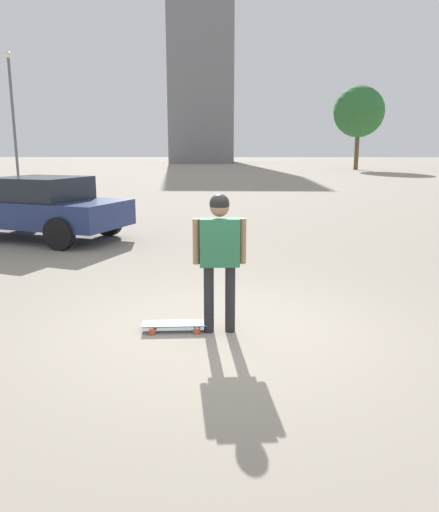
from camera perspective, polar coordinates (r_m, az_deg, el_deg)
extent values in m
plane|color=gray|center=(6.02, 0.00, -8.61)|extent=(220.00, 220.00, 0.00)
cylinder|color=#262628|center=(5.88, -1.23, -4.97)|extent=(0.12, 0.12, 0.80)
cylinder|color=#262628|center=(5.89, 1.23, -4.93)|extent=(0.12, 0.12, 0.80)
cube|color=#2D724C|center=(5.72, 0.00, 1.56)|extent=(0.24, 0.47, 0.55)
cylinder|color=#9E7051|center=(5.71, -2.69, 1.67)|extent=(0.08, 0.08, 0.53)
cylinder|color=#9E7051|center=(5.74, 2.68, 1.72)|extent=(0.08, 0.08, 0.53)
sphere|color=#9E7051|center=(5.66, 0.00, 5.60)|extent=(0.22, 0.22, 0.22)
sphere|color=black|center=(5.65, 0.00, 5.98)|extent=(0.23, 0.23, 0.23)
cube|color=#336693|center=(6.04, -5.14, -7.70)|extent=(0.31, 0.79, 0.01)
cylinder|color=#D14C33|center=(5.95, -7.73, -8.57)|extent=(0.04, 0.08, 0.08)
cylinder|color=#D14C33|center=(6.20, -7.54, -7.68)|extent=(0.04, 0.08, 0.08)
cylinder|color=#D14C33|center=(5.93, -2.60, -8.54)|extent=(0.04, 0.08, 0.08)
cylinder|color=#D14C33|center=(6.18, -2.62, -7.65)|extent=(0.04, 0.08, 0.08)
cube|color=navy|center=(12.62, -19.83, 4.75)|extent=(3.10, 4.48, 0.60)
cube|color=#1E232D|center=(12.50, -19.66, 7.29)|extent=(2.20, 2.29, 0.53)
cylinder|color=black|center=(14.19, -21.20, 4.19)|extent=(0.42, 0.73, 0.70)
cylinder|color=black|center=(11.14, -17.86, 2.42)|extent=(0.42, 0.73, 0.70)
cylinder|color=black|center=(12.65, -12.57, 3.84)|extent=(0.42, 0.73, 0.70)
cube|color=slate|center=(75.17, -1.87, 20.74)|extent=(12.59, 8.70, 26.38)
cylinder|color=brown|center=(51.75, 15.41, 11.62)|extent=(0.42, 0.42, 3.84)
sphere|color=#2D6B33|center=(51.86, 15.64, 15.62)|extent=(4.86, 4.86, 4.86)
cylinder|color=#59595E|center=(24.93, -22.41, 13.35)|extent=(0.12, 0.12, 5.99)
sphere|color=beige|center=(25.22, -23.03, 20.42)|extent=(0.28, 0.28, 0.28)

